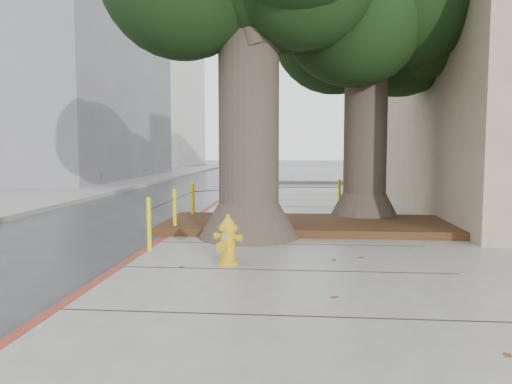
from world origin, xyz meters
TOP-DOWN VIEW (x-y plane):
  - ground at (0.00, 0.00)m, footprint 140.00×140.00m
  - sidewalk_far at (6.00, 30.00)m, footprint 16.00×20.00m
  - curb_red at (-2.00, 2.50)m, footprint 0.14×26.00m
  - planter_bed at (0.90, 3.90)m, footprint 6.40×2.60m
  - building_far_grey at (-15.00, 22.00)m, footprint 12.00×16.00m
  - building_far_white at (-17.00, 45.00)m, footprint 12.00×18.00m
  - tree_far at (2.64, 5.32)m, footprint 4.50×3.80m
  - bollard_ring at (-0.87, 4.38)m, footprint 3.79×5.39m
  - fire_hydrant at (-0.38, 0.30)m, footprint 0.43×0.43m
  - car_silver at (6.05, 18.73)m, footprint 3.81×1.64m
  - car_dark at (-9.90, 18.03)m, footprint 1.88×4.41m

SIDE VIEW (x-z plane):
  - ground at x=0.00m, z-range 0.00..0.00m
  - sidewalk_far at x=6.00m, z-range 0.00..0.15m
  - curb_red at x=-2.00m, z-range -0.01..0.15m
  - planter_bed at x=0.90m, z-range 0.15..0.31m
  - fire_hydrant at x=-0.38m, z-range 0.14..0.92m
  - car_dark at x=-9.90m, z-range 0.00..1.27m
  - car_silver at x=6.05m, z-range 0.00..1.28m
  - bollard_ring at x=-0.87m, z-range 0.19..1.14m
  - tree_far at x=2.64m, z-range 1.43..8.60m
  - building_far_grey at x=-15.00m, z-range 0.00..12.00m
  - building_far_white at x=-17.00m, z-range 0.00..15.00m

